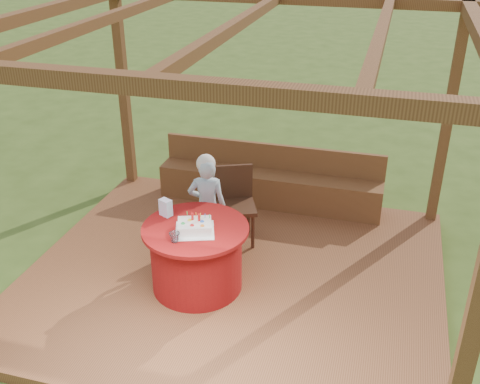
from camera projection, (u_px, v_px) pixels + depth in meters
The scene contains 10 objects.
ground at pixel (234, 281), 6.29m from camera, with size 60.00×60.00×0.00m, color #334C19.
deck at pixel (234, 277), 6.26m from camera, with size 4.50×4.00×0.12m, color brown.
pergola at pixel (233, 69), 5.20m from camera, with size 4.50×4.00×2.72m.
bench at pixel (269, 185), 7.59m from camera, with size 3.00×0.42×0.80m.
table at pixel (196, 257), 5.85m from camera, with size 1.10×1.10×0.72m.
chair at pixel (235, 200), 6.67m from camera, with size 0.60×0.60×0.91m.
elderly_woman at pixel (207, 204), 6.35m from camera, with size 0.49×0.38×1.23m.
birthday_cake at pixel (195, 226), 5.60m from camera, with size 0.49×0.49×0.18m.
gift_bag at pixel (166, 208), 5.87m from camera, with size 0.13×0.08×0.18m, color #EE9AD5.
drinking_glass at pixel (175, 237), 5.42m from camera, with size 0.11×0.11×0.10m, color white.
Camera 1 is at (1.46, -4.94, 3.74)m, focal length 42.00 mm.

